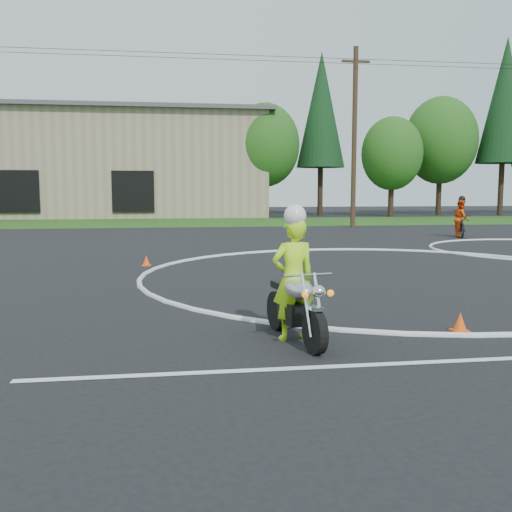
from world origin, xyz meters
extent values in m
plane|color=black|center=(0.00, 0.00, 0.00)|extent=(120.00, 120.00, 0.00)
cube|color=#1E4714|center=(0.00, 27.00, 0.01)|extent=(120.00, 10.00, 0.02)
torus|color=silver|center=(0.00, 3.00, 0.01)|extent=(12.12, 12.12, 0.12)
cube|color=silver|center=(-3.00, -4.00, 0.01)|extent=(8.00, 0.12, 0.01)
cylinder|color=black|center=(-3.39, -3.43, 0.30)|extent=(0.22, 0.60, 0.59)
cylinder|color=black|center=(-3.64, -2.07, 0.30)|extent=(0.22, 0.60, 0.59)
cube|color=black|center=(-3.53, -2.70, 0.39)|extent=(0.37, 0.58, 0.30)
ellipsoid|color=silver|center=(-3.49, -2.89, 0.77)|extent=(0.46, 0.68, 0.28)
cube|color=black|center=(-3.58, -2.41, 0.73)|extent=(0.36, 0.63, 0.10)
cylinder|color=white|center=(-3.49, -3.37, 0.64)|extent=(0.11, 0.36, 0.79)
cylinder|color=white|center=(-3.32, -3.33, 0.64)|extent=(0.11, 0.36, 0.79)
cube|color=white|center=(-3.39, -3.45, 0.61)|extent=(0.17, 0.24, 0.05)
cylinder|color=#B8B9BE|center=(-3.44, -3.19, 1.00)|extent=(0.68, 0.16, 0.04)
sphere|color=white|center=(-3.38, -3.52, 0.84)|extent=(0.18, 0.18, 0.18)
sphere|color=orange|center=(-3.55, -3.54, 0.81)|extent=(0.09, 0.09, 0.09)
sphere|color=orange|center=(-3.20, -3.47, 0.81)|extent=(0.09, 0.09, 0.09)
cylinder|color=silver|center=(-3.44, -2.29, 0.30)|extent=(0.22, 0.79, 0.08)
imported|color=#BCFF1A|center=(-3.52, -2.65, 0.87)|extent=(0.70, 0.53, 1.74)
sphere|color=white|center=(-3.51, -2.70, 1.77)|extent=(0.31, 0.31, 0.31)
imported|color=black|center=(7.65, 13.57, 0.51)|extent=(1.30, 2.05, 1.02)
imported|color=#DE430B|center=(7.65, 13.57, 0.85)|extent=(0.88, 0.99, 1.69)
sphere|color=black|center=(7.65, 13.57, 1.72)|extent=(0.29, 0.29, 0.29)
cone|color=#FF500D|center=(-5.95, 5.68, 0.15)|extent=(0.22, 0.22, 0.30)
cube|color=#FF500D|center=(-5.95, 5.68, 0.01)|extent=(0.24, 0.24, 0.03)
cone|color=#FF500D|center=(-0.95, -2.61, 0.15)|extent=(0.22, 0.22, 0.30)
cube|color=#FF500D|center=(-0.95, -2.61, 0.01)|extent=(0.24, 0.24, 0.03)
cube|color=tan|center=(-18.00, 40.00, 4.00)|extent=(40.00, 16.00, 8.00)
cube|color=#4C4C51|center=(-18.00, 40.00, 8.15)|extent=(41.00, 17.00, 0.30)
cube|color=black|center=(-16.00, 31.90, 2.00)|extent=(3.00, 0.16, 3.00)
cube|color=black|center=(-8.00, 31.90, 2.00)|extent=(3.00, 0.16, 3.00)
cylinder|color=#382619|center=(2.00, 34.00, 1.62)|extent=(0.44, 0.44, 3.24)
ellipsoid|color=#1E5116|center=(2.00, 34.00, 5.58)|extent=(5.40, 5.40, 6.48)
cylinder|color=#382619|center=(7.00, 36.00, 1.98)|extent=(0.44, 0.44, 3.96)
cone|color=black|center=(7.00, 36.00, 8.63)|extent=(3.96, 3.96, 9.35)
cylinder|color=#382619|center=(12.00, 33.00, 1.44)|extent=(0.44, 0.44, 2.88)
ellipsoid|color=#1E5116|center=(12.00, 33.00, 4.96)|extent=(4.80, 4.80, 5.76)
cylinder|color=#382619|center=(17.00, 35.00, 1.80)|extent=(0.44, 0.44, 3.60)
ellipsoid|color=#1E5116|center=(17.00, 35.00, 6.20)|extent=(6.00, 6.00, 7.20)
cylinder|color=#382619|center=(22.00, 34.00, 2.16)|extent=(0.44, 0.44, 4.32)
cone|color=black|center=(22.00, 34.00, 9.42)|extent=(4.32, 4.32, 10.20)
cylinder|color=#382619|center=(-2.00, 35.00, 1.44)|extent=(0.44, 0.44, 2.88)
ellipsoid|color=#1E5116|center=(-2.00, 35.00, 4.96)|extent=(4.80, 4.80, 5.76)
cylinder|color=#473321|center=(5.00, 21.00, 5.00)|extent=(0.28, 0.28, 10.00)
cube|color=#473321|center=(5.00, 21.00, 9.20)|extent=(1.60, 0.12, 0.12)
cylinder|color=black|center=(-5.00, 20.45, 9.20)|extent=(20.00, 0.02, 0.02)
cylinder|color=black|center=(-5.00, 21.55, 9.20)|extent=(20.00, 0.02, 0.02)
camera|label=1|loc=(-5.19, -10.46, 2.12)|focal=40.00mm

